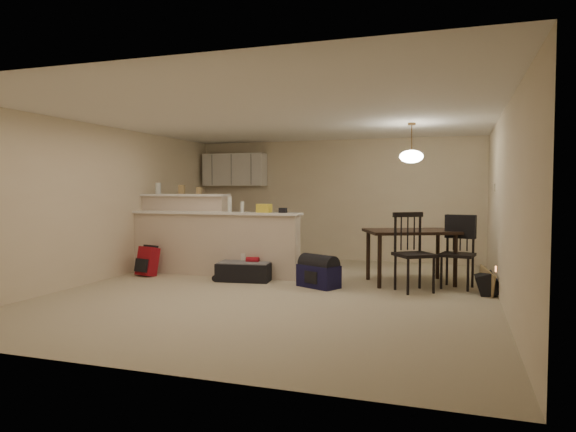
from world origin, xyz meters
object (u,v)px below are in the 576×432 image
at_px(red_backpack, 148,261).
at_px(black_daypack, 486,284).
at_px(dining_chair_far, 457,253).
at_px(dining_table, 410,236).
at_px(pendant_lamp, 411,156).
at_px(navy_duffel, 319,276).
at_px(suitcase, 245,271).
at_px(dining_chair_near, 414,252).

relative_size(red_backpack, black_daypack, 1.44).
xyz_separation_m(dining_chair_far, red_backpack, (-5.01, -0.48, -0.29)).
bearing_deg(dining_table, pendant_lamp, -157.96).
bearing_deg(pendant_lamp, dining_table, 45.00).
bearing_deg(navy_duffel, dining_table, 57.70).
distance_m(pendant_lamp, navy_duffel, 2.35).
bearing_deg(red_backpack, suitcase, 18.30).
distance_m(suitcase, navy_duffel, 1.30).
distance_m(pendant_lamp, red_backpack, 4.70).
bearing_deg(navy_duffel, dining_chair_near, 31.18).
xyz_separation_m(dining_chair_near, dining_chair_far, (0.59, 0.46, -0.04)).
relative_size(pendant_lamp, suitcase, 0.73).
bearing_deg(dining_chair_near, red_backpack, 146.39).
bearing_deg(suitcase, dining_table, 4.94).
bearing_deg(dining_chair_near, dining_table, 66.06).
distance_m(dining_chair_near, suitcase, 2.71).
bearing_deg(dining_chair_near, pendant_lamp, 66.06).
bearing_deg(red_backpack, pendant_lamp, 23.50).
bearing_deg(pendant_lamp, red_backpack, -171.03).
relative_size(dining_table, red_backpack, 3.24).
bearing_deg(suitcase, black_daypack, -7.50).
relative_size(dining_chair_far, suitcase, 1.26).
height_order(red_backpack, navy_duffel, red_backpack).
distance_m(dining_chair_far, suitcase, 3.31).
height_order(dining_table, pendant_lamp, pendant_lamp).
distance_m(dining_table, dining_chair_far, 0.76).
height_order(dining_table, dining_chair_near, dining_chair_near).
distance_m(dining_table, black_daypack, 1.36).
relative_size(dining_table, dining_chair_near, 1.39).
bearing_deg(dining_chair_far, suitcase, -161.82).
relative_size(pendant_lamp, black_daypack, 1.82).
xyz_separation_m(dining_chair_near, suitcase, (-2.68, 0.09, -0.43)).
height_order(suitcase, red_backpack, red_backpack).
xyz_separation_m(pendant_lamp, black_daypack, (1.09, -0.57, -1.84)).
bearing_deg(black_daypack, dining_chair_near, 94.96).
height_order(dining_chair_far, suitcase, dining_chair_far).
xyz_separation_m(dining_table, black_daypack, (1.09, -0.57, -0.59)).
height_order(pendant_lamp, navy_duffel, pendant_lamp).
height_order(pendant_lamp, dining_chair_near, pendant_lamp).
distance_m(dining_chair_near, red_backpack, 4.44).
height_order(dining_chair_far, black_daypack, dining_chair_far).
bearing_deg(dining_chair_far, pendant_lamp, 176.13).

